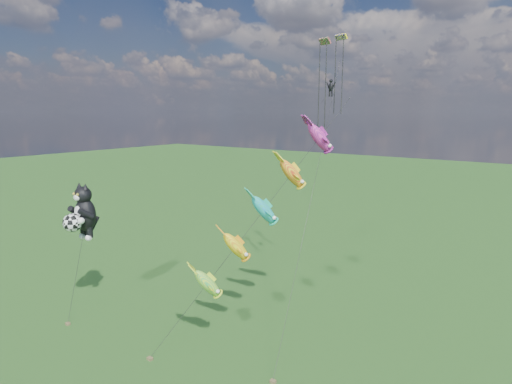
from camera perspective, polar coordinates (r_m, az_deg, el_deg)
The scene contains 4 objects.
ground at distance 43.66m, azimuth -16.69°, elevation -14.35°, with size 300.00×300.00×0.00m, color #113B0E.
cat_kite_rig at distance 40.72m, azimuth -22.21°, elevation -2.60°, with size 2.44×4.13×12.00m.
fish_windsock_rig at distance 32.26m, azimuth 1.02°, elevation -2.45°, with size 9.75×12.78×19.23m.
parafoil_rig at distance 40.36m, azimuth 9.84°, elevation 14.15°, with size 4.53×17.12×25.25m.
Camera 1 is at (32.03, -23.49, 18.12)m, focal length 30.00 mm.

